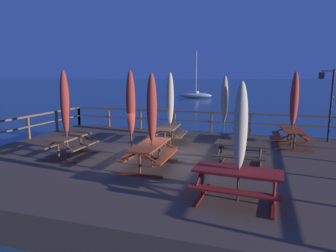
# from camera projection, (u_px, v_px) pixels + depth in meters

# --- Properties ---
(ground_plane) EXTENTS (600.00, 600.00, 0.00)m
(ground_plane) POSITION_uv_depth(u_px,v_px,m) (162.00, 179.00, 11.00)
(ground_plane) COLOR navy
(wooden_deck) EXTENTS (14.06, 10.44, 0.86)m
(wooden_deck) POSITION_uv_depth(u_px,v_px,m) (162.00, 168.00, 10.93)
(wooden_deck) COLOR brown
(wooden_deck) RESTS_ON ground
(railing_waterside_far) EXTENTS (13.86, 0.10, 1.09)m
(railing_waterside_far) POSITION_uv_depth(u_px,v_px,m) (192.00, 117.00, 15.50)
(railing_waterside_far) COLOR brown
(railing_waterside_far) RESTS_ON wooden_deck
(railing_side_left) EXTENTS (0.10, 10.24, 1.09)m
(railing_side_left) POSITION_uv_depth(u_px,v_px,m) (10.00, 127.00, 12.75)
(railing_side_left) COLOR brown
(railing_side_left) RESTS_ON wooden_deck
(picnic_table_front_right) EXTENTS (1.50, 1.99, 0.78)m
(picnic_table_front_right) POSITION_uv_depth(u_px,v_px,m) (291.00, 133.00, 12.22)
(picnic_table_front_right) COLOR #993819
(picnic_table_front_right) RESTS_ON wooden_deck
(picnic_table_back_right) EXTENTS (1.68, 1.47, 0.78)m
(picnic_table_back_right) POSITION_uv_depth(u_px,v_px,m) (240.00, 150.00, 9.62)
(picnic_table_back_right) COLOR brown
(picnic_table_back_right) RESTS_ON wooden_deck
(picnic_table_back_left) EXTENTS (1.42, 1.72, 0.78)m
(picnic_table_back_left) POSITION_uv_depth(u_px,v_px,m) (70.00, 142.00, 10.74)
(picnic_table_back_left) COLOR brown
(picnic_table_back_left) RESTS_ON wooden_deck
(picnic_table_mid_right) EXTENTS (1.53, 1.85, 0.78)m
(picnic_table_mid_right) POSITION_uv_depth(u_px,v_px,m) (168.00, 131.00, 12.78)
(picnic_table_mid_right) COLOR brown
(picnic_table_mid_right) RESTS_ON wooden_deck
(picnic_table_mid_centre) EXTENTS (2.12, 1.53, 0.78)m
(picnic_table_mid_centre) POSITION_uv_depth(u_px,v_px,m) (237.00, 178.00, 6.91)
(picnic_table_mid_centre) COLOR maroon
(picnic_table_mid_centre) RESTS_ON wooden_deck
(picnic_table_front_left) EXTENTS (1.43, 2.20, 0.78)m
(picnic_table_front_left) POSITION_uv_depth(u_px,v_px,m) (150.00, 150.00, 9.49)
(picnic_table_front_left) COLOR #993819
(picnic_table_front_left) RESTS_ON wooden_deck
(patio_umbrella_tall_mid_left) EXTENTS (0.32, 0.32, 3.10)m
(patio_umbrella_tall_mid_left) POSITION_uv_depth(u_px,v_px,m) (294.00, 99.00, 12.00)
(patio_umbrella_tall_mid_left) COLOR #4C3828
(patio_umbrella_tall_mid_left) RESTS_ON wooden_deck
(patio_umbrella_short_back) EXTENTS (0.32, 0.32, 2.92)m
(patio_umbrella_short_back) POSITION_uv_depth(u_px,v_px,m) (225.00, 99.00, 13.39)
(patio_umbrella_short_back) COLOR #4C3828
(patio_umbrella_short_back) RESTS_ON wooden_deck
(patio_umbrella_tall_front) EXTENTS (0.32, 0.32, 3.11)m
(patio_umbrella_tall_front) POSITION_uv_depth(u_px,v_px,m) (65.00, 103.00, 10.45)
(patio_umbrella_tall_front) COLOR #4C3828
(patio_umbrella_tall_front) RESTS_ON wooden_deck
(patio_umbrella_short_front) EXTENTS (0.32, 0.32, 3.06)m
(patio_umbrella_short_front) POSITION_uv_depth(u_px,v_px,m) (170.00, 99.00, 12.60)
(patio_umbrella_short_front) COLOR #4C3828
(patio_umbrella_short_front) RESTS_ON wooden_deck
(patio_umbrella_tall_mid_right) EXTENTS (0.32, 0.32, 2.81)m
(patio_umbrella_tall_mid_right) POSITION_uv_depth(u_px,v_px,m) (240.00, 126.00, 6.72)
(patio_umbrella_tall_mid_right) COLOR #4C3828
(patio_umbrella_tall_mid_right) RESTS_ON wooden_deck
(patio_umbrella_tall_back_right) EXTENTS (0.32, 0.32, 3.01)m
(patio_umbrella_tall_back_right) POSITION_uv_depth(u_px,v_px,m) (152.00, 108.00, 9.22)
(patio_umbrella_tall_back_right) COLOR #4C3828
(patio_umbrella_tall_back_right) RESTS_ON wooden_deck
(patio_umbrella_short_mid) EXTENTS (0.32, 0.32, 3.11)m
(patio_umbrella_short_mid) POSITION_uv_depth(u_px,v_px,m) (131.00, 103.00, 10.25)
(patio_umbrella_short_mid) COLOR #4C3828
(patio_umbrella_short_mid) RESTS_ON wooden_deck
(lamp_post_hooked) EXTENTS (0.66, 0.34, 3.20)m
(lamp_post_hooked) POSITION_uv_depth(u_px,v_px,m) (328.00, 94.00, 12.87)
(lamp_post_hooked) COLOR black
(lamp_post_hooked) RESTS_ON wooden_deck
(sailboat_distant) EXTENTS (6.14, 2.29, 7.72)m
(sailboat_distant) POSITION_uv_depth(u_px,v_px,m) (194.00, 95.00, 50.06)
(sailboat_distant) COLOR white
(sailboat_distant) RESTS_ON ground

